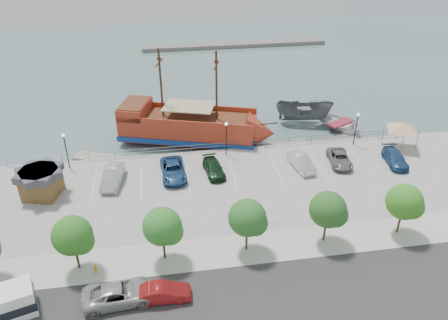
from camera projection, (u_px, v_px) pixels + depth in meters
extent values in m
plane|color=#4C6566|center=(236.00, 193.00, 46.95)|extent=(160.00, 160.00, 0.00)
cube|color=#343232|center=(275.00, 301.00, 32.81)|extent=(100.00, 8.00, 0.04)
cube|color=beige|center=(257.00, 248.00, 37.92)|extent=(100.00, 4.00, 0.05)
cylinder|color=#5E5E5F|center=(224.00, 143.00, 52.60)|extent=(50.00, 0.06, 0.06)
cylinder|color=#5E5E5F|center=(224.00, 146.00, 52.81)|extent=(50.00, 0.06, 0.06)
cube|color=#6D675D|center=(235.00, 45.00, 94.97)|extent=(40.00, 3.00, 0.80)
cube|color=#A4301B|center=(188.00, 128.00, 56.05)|extent=(17.87, 10.35, 2.77)
cube|color=navy|center=(189.00, 134.00, 56.51)|extent=(18.27, 10.76, 0.64)
cone|color=#A4301B|center=(261.00, 133.00, 54.81)|extent=(4.83, 5.92, 5.12)
cube|color=#A4301B|center=(135.00, 109.00, 55.89)|extent=(4.69, 6.06, 1.49)
cube|color=#602E18|center=(134.00, 103.00, 55.48)|extent=(4.36, 5.59, 0.13)
cube|color=#602E18|center=(192.00, 118.00, 55.25)|extent=(14.63, 8.75, 0.16)
cube|color=#A4301B|center=(192.00, 107.00, 57.34)|extent=(16.29, 5.49, 0.75)
cube|color=#A4301B|center=(183.00, 124.00, 52.98)|extent=(16.29, 5.49, 0.75)
cylinder|color=#382111|center=(216.00, 87.00, 52.64)|extent=(0.32, 0.32, 8.74)
cylinder|color=#382111|center=(161.00, 84.00, 53.56)|extent=(0.32, 0.32, 8.74)
cylinder|color=#382111|center=(216.00, 65.00, 51.30)|extent=(1.13, 3.09, 0.15)
cylinder|color=#382111|center=(159.00, 62.00, 52.21)|extent=(1.13, 3.09, 0.15)
cube|color=tan|center=(189.00, 106.00, 54.51)|extent=(7.13, 5.77, 0.13)
cylinder|color=#382111|center=(268.00, 124.00, 54.06)|extent=(2.58, 0.98, 0.63)
imported|color=#4E5157|center=(304.00, 113.00, 61.11)|extent=(8.39, 5.01, 3.05)
imported|color=silver|center=(340.00, 125.00, 59.67)|extent=(7.51, 8.37, 1.43)
cube|color=gray|center=(104.00, 159.00, 52.67)|extent=(7.45, 4.91, 0.41)
cube|color=gray|center=(284.00, 145.00, 55.80)|extent=(6.35, 2.51, 0.35)
cube|color=slate|center=(333.00, 141.00, 56.70)|extent=(6.89, 3.23, 0.38)
cube|color=brown|center=(42.00, 185.00, 44.25)|extent=(3.99, 3.99, 2.36)
cube|color=#3E3E47|center=(39.00, 173.00, 43.52)|extent=(4.52, 4.52, 0.75)
cylinder|color=slate|center=(383.00, 137.00, 53.49)|extent=(0.10, 0.10, 2.41)
cylinder|color=slate|center=(398.00, 131.00, 54.79)|extent=(0.10, 0.10, 2.41)
cylinder|color=slate|center=(402.00, 146.00, 51.40)|extent=(0.10, 0.10, 2.41)
cylinder|color=slate|center=(417.00, 140.00, 52.71)|extent=(0.10, 0.10, 2.41)
pyramid|color=silver|center=(403.00, 122.00, 52.02)|extent=(6.03, 6.03, 0.99)
imported|color=#A3A3A3|center=(119.00, 294.00, 32.46)|extent=(5.66, 2.97, 1.52)
imported|color=maroon|center=(163.00, 293.00, 32.63)|extent=(4.24, 1.64, 1.38)
cylinder|color=orange|center=(96.00, 270.00, 35.21)|extent=(0.24, 0.24, 0.61)
sphere|color=orange|center=(95.00, 267.00, 35.05)|extent=(0.26, 0.26, 0.26)
cylinder|color=black|center=(67.00, 152.00, 48.48)|extent=(0.12, 0.12, 4.00)
sphere|color=#FFF2CC|center=(63.00, 135.00, 47.42)|extent=(0.36, 0.36, 0.36)
cylinder|color=black|center=(226.00, 140.00, 50.97)|extent=(0.12, 0.12, 4.00)
sphere|color=#FFF2CC|center=(226.00, 124.00, 49.90)|extent=(0.36, 0.36, 0.36)
cylinder|color=black|center=(356.00, 130.00, 53.18)|extent=(0.12, 0.12, 4.00)
sphere|color=#FFF2CC|center=(358.00, 115.00, 52.12)|extent=(0.36, 0.36, 0.36)
cylinder|color=#473321|center=(77.00, 257.00, 35.30)|extent=(0.20, 0.20, 2.20)
sphere|color=#28621C|center=(72.00, 235.00, 34.13)|extent=(3.20, 3.20, 3.20)
sphere|color=#28621C|center=(81.00, 241.00, 34.16)|extent=(2.20, 2.20, 2.20)
cylinder|color=#473321|center=(164.00, 248.00, 36.26)|extent=(0.20, 0.20, 2.20)
sphere|color=#2A6B25|center=(162.00, 226.00, 35.10)|extent=(3.20, 3.20, 3.20)
sphere|color=#2A6B25|center=(170.00, 232.00, 35.13)|extent=(2.20, 2.20, 2.20)
cylinder|color=#473321|center=(247.00, 239.00, 37.23)|extent=(0.20, 0.20, 2.20)
sphere|color=#285B22|center=(247.00, 218.00, 36.07)|extent=(3.20, 3.20, 3.20)
sphere|color=#285B22|center=(255.00, 223.00, 36.10)|extent=(2.20, 2.20, 2.20)
cylinder|color=#473321|center=(325.00, 231.00, 38.20)|extent=(0.20, 0.20, 2.20)
sphere|color=#27531F|center=(328.00, 210.00, 37.04)|extent=(3.20, 3.20, 3.20)
sphere|color=#27531F|center=(335.00, 215.00, 37.07)|extent=(2.20, 2.20, 2.20)
cylinder|color=#473321|center=(399.00, 223.00, 39.17)|extent=(0.20, 0.20, 2.20)
sphere|color=#31731D|center=(404.00, 202.00, 38.01)|extent=(3.20, 3.20, 3.20)
sphere|color=#31731D|center=(412.00, 207.00, 38.04)|extent=(2.20, 2.20, 2.20)
imported|color=#BBBBBB|center=(113.00, 176.00, 46.35)|extent=(2.49, 5.29, 1.68)
imported|color=navy|center=(173.00, 170.00, 47.54)|extent=(2.81, 5.66, 1.54)
imported|color=black|center=(214.00, 168.00, 48.09)|extent=(2.37, 4.75, 1.33)
imported|color=silver|center=(301.00, 162.00, 49.04)|extent=(2.29, 4.79, 1.51)
imported|color=slate|center=(340.00, 159.00, 49.90)|extent=(2.88, 5.06, 1.33)
imported|color=navy|center=(395.00, 158.00, 49.92)|extent=(2.63, 5.05, 1.40)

